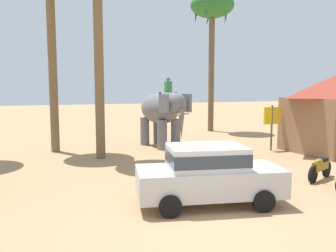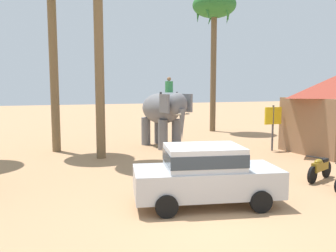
{
  "view_description": "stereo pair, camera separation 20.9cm",
  "coord_description": "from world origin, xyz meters",
  "px_view_note": "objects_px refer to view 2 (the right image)",
  "views": [
    {
      "loc": [
        -4.08,
        -7.84,
        3.33
      ],
      "look_at": [
        1.41,
        6.5,
        1.6
      ],
      "focal_mm": 36.86,
      "sensor_mm": 36.0,
      "label": 1
    },
    {
      "loc": [
        -3.88,
        -7.91,
        3.33
      ],
      "look_at": [
        1.41,
        6.5,
        1.6
      ],
      "focal_mm": 36.86,
      "sensor_mm": 36.0,
      "label": 2
    }
  ],
  "objects_px": {
    "car_sedan_foreground": "(205,173)",
    "palm_tree_far_back": "(214,11)",
    "motorcycle_far_in_row": "(320,168)",
    "signboard_yellow": "(273,119)",
    "elephant_with_mahout": "(163,112)"
  },
  "relations": [
    {
      "from": "motorcycle_far_in_row",
      "to": "car_sedan_foreground",
      "type": "bearing_deg",
      "value": -169.95
    },
    {
      "from": "palm_tree_far_back",
      "to": "elephant_with_mahout",
      "type": "bearing_deg",
      "value": -137.82
    },
    {
      "from": "palm_tree_far_back",
      "to": "signboard_yellow",
      "type": "bearing_deg",
      "value": -95.68
    },
    {
      "from": "elephant_with_mahout",
      "to": "car_sedan_foreground",
      "type": "bearing_deg",
      "value": -102.18
    },
    {
      "from": "motorcycle_far_in_row",
      "to": "signboard_yellow",
      "type": "bearing_deg",
      "value": 69.38
    },
    {
      "from": "car_sedan_foreground",
      "to": "motorcycle_far_in_row",
      "type": "xyz_separation_m",
      "value": [
        5.0,
        0.89,
        -0.46
      ]
    },
    {
      "from": "elephant_with_mahout",
      "to": "palm_tree_far_back",
      "type": "xyz_separation_m",
      "value": [
        5.86,
        5.31,
        6.92
      ]
    },
    {
      "from": "elephant_with_mahout",
      "to": "palm_tree_far_back",
      "type": "relative_size",
      "value": 0.39
    },
    {
      "from": "motorcycle_far_in_row",
      "to": "palm_tree_far_back",
      "type": "xyz_separation_m",
      "value": [
        2.89,
        13.83,
        8.45
      ]
    },
    {
      "from": "motorcycle_far_in_row",
      "to": "signboard_yellow",
      "type": "xyz_separation_m",
      "value": [
        2.06,
        5.47,
        1.22
      ]
    },
    {
      "from": "car_sedan_foreground",
      "to": "motorcycle_far_in_row",
      "type": "relative_size",
      "value": 2.58
    },
    {
      "from": "car_sedan_foreground",
      "to": "palm_tree_far_back",
      "type": "bearing_deg",
      "value": 61.81
    },
    {
      "from": "palm_tree_far_back",
      "to": "signboard_yellow",
      "type": "height_order",
      "value": "palm_tree_far_back"
    },
    {
      "from": "elephant_with_mahout",
      "to": "signboard_yellow",
      "type": "height_order",
      "value": "elephant_with_mahout"
    },
    {
      "from": "car_sedan_foreground",
      "to": "palm_tree_far_back",
      "type": "height_order",
      "value": "palm_tree_far_back"
    }
  ]
}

